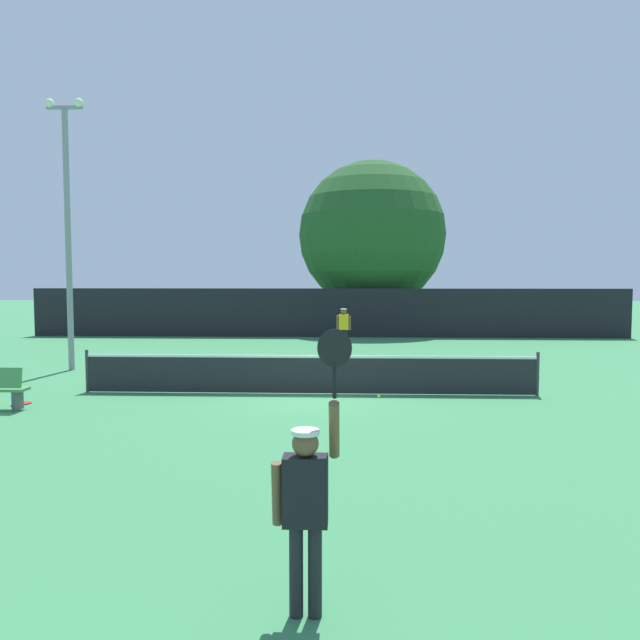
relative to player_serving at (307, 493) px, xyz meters
The scene contains 11 objects.
ground_plane 10.05m from the player_serving, 93.36° to the left, with size 120.00×120.00×0.00m, color #387F4C.
tennis_net 10.01m from the player_serving, 93.36° to the left, with size 11.22×0.08×1.07m.
perimeter_fence 24.42m from the player_serving, 91.37° to the left, with size 28.65×0.12×2.34m, color black.
player_serving is the anchor object (origin of this frame).
player_receiving 19.10m from the player_serving, 89.29° to the left, with size 0.57×0.24×1.65m.
tennis_ball 9.67m from the player_serving, 83.34° to the left, with size 0.07×0.07×0.07m, color #CCE033.
spare_racket 11.05m from the player_serving, 129.51° to the left, with size 0.28×0.52×0.04m.
light_pole 16.29m from the player_serving, 121.09° to the left, with size 1.18×0.28×8.27m.
large_tree 28.37m from the player_serving, 86.53° to the left, with size 7.79×7.79×9.01m.
parked_car_near 32.79m from the player_serving, 104.45° to the left, with size 2.10×4.29×1.69m.
parked_car_mid 33.28m from the player_serving, 79.36° to the left, with size 1.97×4.23×1.69m.
Camera 1 is at (0.91, -15.05, 2.89)m, focal length 34.61 mm.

